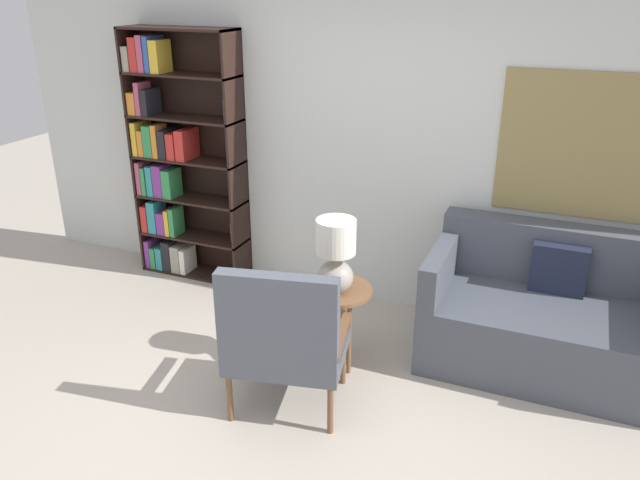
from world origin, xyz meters
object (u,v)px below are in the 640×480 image
(bookshelf, at_px, (174,163))
(armchair, at_px, (283,337))
(couch, at_px, (551,319))
(table_lamp, at_px, (336,254))
(side_table, at_px, (336,298))

(bookshelf, distance_m, armchair, 2.33)
(armchair, distance_m, couch, 1.87)
(bookshelf, height_order, armchair, bookshelf)
(couch, distance_m, table_lamp, 1.54)
(bookshelf, height_order, side_table, bookshelf)
(armchair, xyz_separation_m, table_lamp, (0.10, 0.58, 0.30))
(side_table, bearing_deg, bookshelf, 154.69)
(couch, bearing_deg, bookshelf, 174.76)
(side_table, xyz_separation_m, table_lamp, (0.01, -0.05, 0.34))
(armchair, bearing_deg, bookshelf, 139.44)
(armchair, xyz_separation_m, side_table, (0.09, 0.62, -0.04))
(armchair, bearing_deg, side_table, 82.14)
(side_table, distance_m, table_lamp, 0.34)
(bookshelf, relative_size, armchair, 2.13)
(bookshelf, distance_m, side_table, 2.08)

